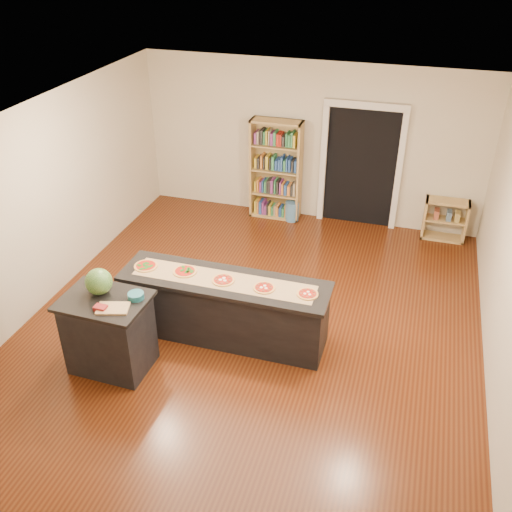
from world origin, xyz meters
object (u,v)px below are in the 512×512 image
(side_counter, at_px, (109,333))
(waste_bin, at_px, (292,211))
(bookshelf, at_px, (276,170))
(watermelon, at_px, (99,282))
(low_shelf, at_px, (445,220))
(kitchen_island, at_px, (225,308))

(side_counter, bearing_deg, waste_bin, 76.62)
(bookshelf, bearing_deg, watermelon, -102.06)
(side_counter, distance_m, low_shelf, 5.93)
(kitchen_island, distance_m, waste_bin, 3.51)
(low_shelf, xyz_separation_m, watermelon, (-3.93, -4.42, 0.80))
(bookshelf, distance_m, waste_bin, 0.80)
(low_shelf, bearing_deg, bookshelf, -179.86)
(kitchen_island, xyz_separation_m, bookshelf, (-0.29, 3.58, 0.46))
(low_shelf, height_order, waste_bin, low_shelf)
(side_counter, bearing_deg, kitchen_island, 41.20)
(low_shelf, distance_m, waste_bin, 2.65)
(side_counter, relative_size, low_shelf, 1.41)
(kitchen_island, relative_size, low_shelf, 3.75)
(kitchen_island, distance_m, watermelon, 1.65)
(waste_bin, xyz_separation_m, watermelon, (-1.28, -4.34, 0.97))
(side_counter, relative_size, waste_bin, 2.80)
(kitchen_island, relative_size, bookshelf, 1.48)
(low_shelf, relative_size, watermelon, 2.27)
(kitchen_island, distance_m, bookshelf, 3.62)
(waste_bin, bearing_deg, watermelon, -106.47)
(side_counter, height_order, low_shelf, side_counter)
(bookshelf, relative_size, low_shelf, 2.53)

